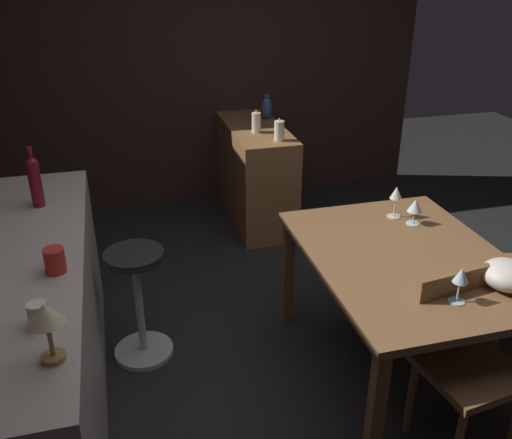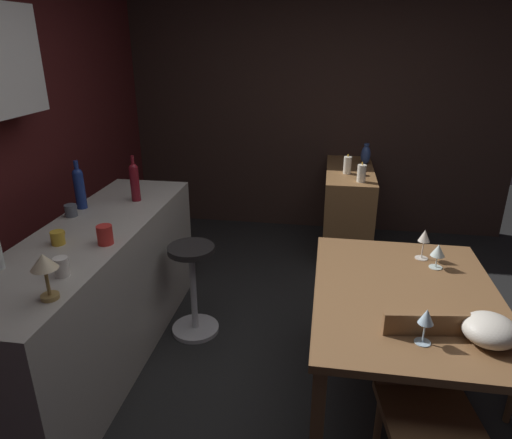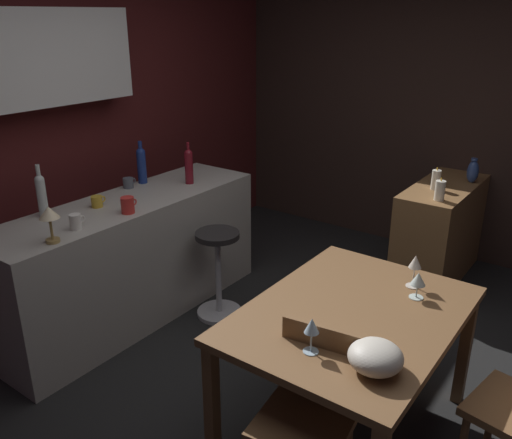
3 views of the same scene
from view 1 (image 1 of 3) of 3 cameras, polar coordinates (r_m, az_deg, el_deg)
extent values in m
plane|color=black|center=(3.24, 4.54, -15.00)|extent=(9.00, 9.00, 0.00)
cube|color=#33231E|center=(4.95, -8.39, 16.09)|extent=(0.10, 4.40, 2.60)
cube|color=brown|center=(2.90, 15.19, -3.93)|extent=(1.30, 0.95, 0.04)
cube|color=brown|center=(2.53, 12.05, -19.19)|extent=(0.06, 0.06, 0.70)
cube|color=brown|center=(3.40, 3.26, -5.52)|extent=(0.06, 0.06, 0.70)
cube|color=brown|center=(3.73, 15.90, -3.56)|extent=(0.06, 0.06, 0.70)
cube|color=#B2ADA3|center=(2.89, -22.01, -11.55)|extent=(2.10, 0.60, 0.90)
cube|color=olive|center=(4.73, -0.05, 4.71)|extent=(1.10, 0.44, 0.82)
cube|color=brown|center=(2.72, 20.97, -14.14)|extent=(0.45, 0.45, 0.04)
cube|color=brown|center=(2.70, 19.10, -8.76)|extent=(0.08, 0.38, 0.40)
cylinder|color=brown|center=(3.04, 20.50, -14.92)|extent=(0.04, 0.04, 0.43)
cylinder|color=brown|center=(2.87, 15.54, -16.98)|extent=(0.04, 0.04, 0.43)
cylinder|color=brown|center=(3.46, 23.45, -9.90)|extent=(0.04, 0.04, 0.43)
cylinder|color=brown|center=(3.70, 21.29, -7.10)|extent=(0.04, 0.04, 0.43)
cylinder|color=#262323|center=(3.05, -12.36, -3.63)|extent=(0.32, 0.32, 0.04)
cylinder|color=silver|center=(3.22, -11.81, -8.68)|extent=(0.04, 0.04, 0.63)
cylinder|color=silver|center=(3.40, -11.33, -12.99)|extent=(0.34, 0.34, 0.03)
cylinder|color=silver|center=(3.23, 15.69, -0.37)|extent=(0.07, 0.07, 0.00)
cylinder|color=silver|center=(3.22, 15.77, 0.23)|extent=(0.01, 0.01, 0.07)
cone|color=silver|center=(3.19, 15.92, 1.37)|extent=(0.08, 0.08, 0.07)
cylinder|color=silver|center=(3.29, 13.86, 0.32)|extent=(0.08, 0.08, 0.00)
cylinder|color=silver|center=(3.27, 13.96, 1.22)|extent=(0.01, 0.01, 0.11)
cone|color=silver|center=(3.23, 14.13, 2.68)|extent=(0.07, 0.07, 0.07)
cylinder|color=silver|center=(2.60, 19.77, -7.85)|extent=(0.07, 0.07, 0.00)
cylinder|color=silver|center=(2.57, 19.94, -6.92)|extent=(0.01, 0.01, 0.10)
cone|color=silver|center=(2.53, 20.21, -5.35)|extent=(0.07, 0.07, 0.07)
ellipsoid|color=beige|center=(2.76, 24.29, -5.17)|extent=(0.23, 0.23, 0.13)
cylinder|color=maroon|center=(3.11, -21.56, 3.29)|extent=(0.06, 0.06, 0.24)
sphere|color=maroon|center=(3.07, -21.91, 5.31)|extent=(0.06, 0.06, 0.06)
cylinder|color=maroon|center=(3.06, -22.07, 6.25)|extent=(0.02, 0.02, 0.07)
cylinder|color=red|center=(2.47, -19.85, -3.95)|extent=(0.09, 0.09, 0.11)
torus|color=red|center=(2.52, -19.80, -3.23)|extent=(0.05, 0.01, 0.05)
cylinder|color=white|center=(2.15, -21.36, -9.08)|extent=(0.07, 0.07, 0.10)
torus|color=white|center=(2.19, -21.28, -8.29)|extent=(0.05, 0.01, 0.05)
cylinder|color=#A58447|center=(2.01, -19.93, -13.05)|extent=(0.08, 0.08, 0.02)
cylinder|color=#A58447|center=(1.96, -20.26, -11.35)|extent=(0.02, 0.02, 0.13)
cone|color=beige|center=(1.91, -20.72, -8.95)|extent=(0.12, 0.12, 0.07)
cylinder|color=white|center=(4.23, 2.38, 9.03)|extent=(0.07, 0.07, 0.15)
ellipsoid|color=yellow|center=(4.21, 2.40, 10.16)|extent=(0.01, 0.01, 0.03)
cylinder|color=white|center=(4.42, 0.03, 9.85)|extent=(0.07, 0.07, 0.16)
ellipsoid|color=yellow|center=(4.40, 0.03, 10.98)|extent=(0.01, 0.01, 0.03)
ellipsoid|color=#334C8C|center=(4.80, 1.07, 11.31)|extent=(0.09, 0.09, 0.19)
cylinder|color=#334C8C|center=(4.77, 1.09, 12.52)|extent=(0.05, 0.05, 0.02)
camera|label=2|loc=(0.92, 72.69, -1.98)|focal=31.95mm
camera|label=3|loc=(2.33, 76.71, 6.64)|focal=37.41mm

